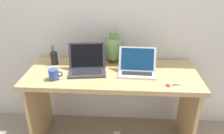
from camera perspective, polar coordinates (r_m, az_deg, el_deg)
The scene contains 8 objects.
back_wall at distance 2.07m, azimuth 0.57°, elevation 14.22°, with size 4.40×0.04×2.40m, color silver.
desk at distance 1.98m, azimuth 0.00°, elevation -5.49°, with size 1.50×0.60×0.75m.
laptop_left at distance 1.92m, azimuth -6.54°, elevation 0.81°, with size 0.35×0.28×0.23m.
laptop_right at distance 1.89m, azimuth 6.60°, elevation 0.21°, with size 0.33×0.23×0.21m.
green_vase at distance 2.07m, azimuth 0.39°, elevation 4.77°, with size 0.20×0.20×0.30m.
coffee_mug at distance 1.83m, azimuth -15.03°, elevation -1.87°, with size 0.12×0.08×0.09m.
pen_cup at distance 2.10m, azimuth -14.95°, elevation 2.33°, with size 0.06×0.06×0.19m.
scissors at distance 1.76m, azimuth 15.35°, elevation -4.64°, with size 0.15×0.06×0.01m.
Camera 1 is at (0.10, -1.69, 1.62)m, focal length 34.81 mm.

